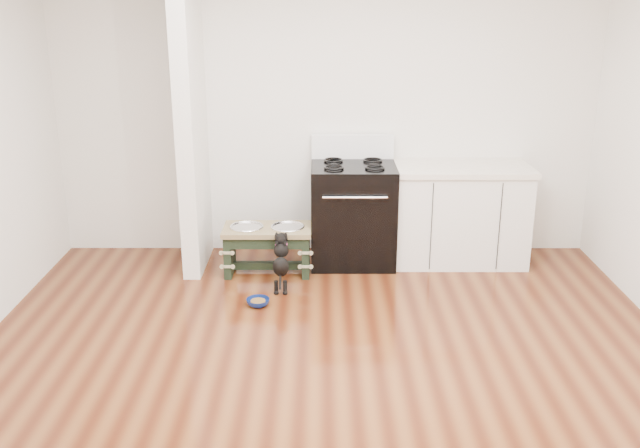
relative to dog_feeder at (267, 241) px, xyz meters
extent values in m
plane|color=#421A0B|center=(0.52, -1.87, -0.30)|extent=(5.00, 5.00, 0.00)
plane|color=silver|center=(0.52, 0.63, 1.05)|extent=(5.00, 0.00, 5.00)
plane|color=silver|center=(0.52, -4.37, 1.05)|extent=(5.00, 0.00, 5.00)
cube|color=silver|center=(-0.66, 0.23, 1.05)|extent=(0.15, 0.80, 2.70)
cube|color=black|center=(0.77, 0.28, 0.16)|extent=(0.76, 0.65, 0.92)
cube|color=black|center=(0.77, -0.03, 0.10)|extent=(0.58, 0.02, 0.50)
cylinder|color=silver|center=(0.77, -0.07, 0.42)|extent=(0.56, 0.02, 0.02)
cube|color=white|center=(0.77, 0.56, 0.73)|extent=(0.76, 0.08, 0.22)
torus|color=black|center=(0.59, 0.14, 0.63)|extent=(0.18, 0.18, 0.02)
torus|color=black|center=(0.95, 0.14, 0.63)|extent=(0.18, 0.18, 0.02)
torus|color=black|center=(0.59, 0.42, 0.63)|extent=(0.18, 0.18, 0.02)
torus|color=black|center=(0.95, 0.42, 0.63)|extent=(0.18, 0.18, 0.02)
cube|color=silver|center=(1.75, 0.31, 0.13)|extent=(1.20, 0.60, 0.86)
cube|color=beige|center=(1.75, 0.31, 0.58)|extent=(1.24, 0.64, 0.05)
cube|color=black|center=(1.75, 0.05, -0.25)|extent=(1.20, 0.06, 0.10)
cube|color=black|center=(-0.34, 0.01, -0.11)|extent=(0.06, 0.37, 0.38)
cube|color=black|center=(0.34, 0.01, -0.11)|extent=(0.06, 0.37, 0.38)
cube|color=black|center=(0.00, -0.16, 0.03)|extent=(0.62, 0.03, 0.10)
cube|color=black|center=(0.00, 0.01, -0.24)|extent=(0.62, 0.06, 0.06)
cube|color=brown|center=(0.00, 0.01, 0.10)|extent=(0.78, 0.41, 0.04)
cylinder|color=silver|center=(-0.18, 0.01, 0.10)|extent=(0.27, 0.27, 0.05)
cylinder|color=silver|center=(0.18, 0.01, 0.10)|extent=(0.27, 0.27, 0.05)
torus|color=silver|center=(-0.18, 0.01, 0.13)|extent=(0.30, 0.30, 0.02)
torus|color=silver|center=(0.18, 0.01, 0.13)|extent=(0.30, 0.30, 0.02)
cylinder|color=black|center=(0.10, -0.47, -0.24)|extent=(0.03, 0.03, 0.12)
cylinder|color=black|center=(0.18, -0.47, -0.24)|extent=(0.03, 0.03, 0.12)
sphere|color=black|center=(0.10, -0.48, -0.29)|extent=(0.04, 0.04, 0.04)
sphere|color=black|center=(0.18, -0.48, -0.29)|extent=(0.04, 0.04, 0.04)
ellipsoid|color=black|center=(0.14, -0.40, -0.09)|extent=(0.14, 0.32, 0.28)
sphere|color=black|center=(0.14, -0.30, 0.02)|extent=(0.13, 0.13, 0.13)
sphere|color=black|center=(0.14, -0.26, 0.11)|extent=(0.11, 0.11, 0.11)
sphere|color=black|center=(0.10, -0.18, 0.11)|extent=(0.04, 0.04, 0.04)
sphere|color=black|center=(0.17, -0.18, 0.11)|extent=(0.04, 0.04, 0.04)
cylinder|color=black|center=(0.14, -0.52, -0.18)|extent=(0.02, 0.09, 0.10)
torus|color=#CE3C7A|center=(0.14, -0.27, 0.06)|extent=(0.10, 0.07, 0.10)
imported|color=#0C1B54|center=(-0.03, -0.71, -0.27)|extent=(0.21, 0.21, 0.06)
cylinder|color=brown|center=(-0.03, -0.71, -0.27)|extent=(0.12, 0.12, 0.02)
camera|label=1|loc=(0.47, -5.93, 2.14)|focal=40.00mm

